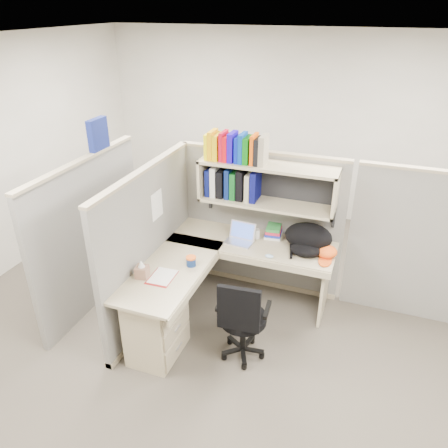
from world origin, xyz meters
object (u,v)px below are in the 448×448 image
at_px(desk, 184,303).
at_px(snack_canister, 191,261).
at_px(laptop, 239,234).
at_px(backpack, 307,240).
at_px(task_chair, 242,331).

relative_size(desk, snack_canister, 17.79).
distance_m(laptop, backpack, 0.70).
height_order(backpack, task_chair, backpack).
bearing_deg(task_chair, laptop, 110.64).
bearing_deg(desk, laptop, 70.17).
bearing_deg(snack_canister, backpack, 32.85).
bearing_deg(task_chair, desk, 174.38).
relative_size(desk, laptop, 6.13).
height_order(backpack, snack_canister, backpack).
bearing_deg(backpack, snack_canister, -143.01).
height_order(desk, laptop, laptop).
xyz_separation_m(laptop, backpack, (0.70, 0.06, 0.04)).
height_order(desk, task_chair, task_chair).
distance_m(backpack, task_chair, 1.13).
xyz_separation_m(backpack, task_chair, (-0.38, -0.91, -0.55)).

